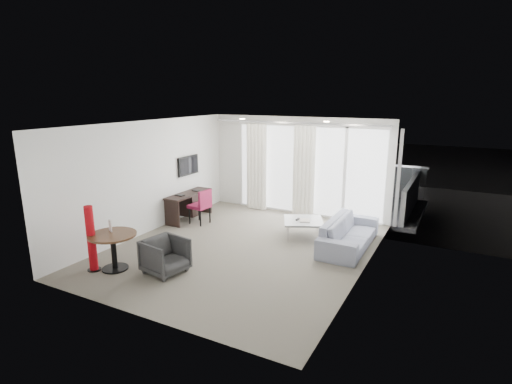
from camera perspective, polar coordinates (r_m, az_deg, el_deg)
The scene contains 28 objects.
floor at distance 8.51m, azimuth -1.90°, elevation -8.08°, with size 5.00×6.00×0.00m, color #666053.
ceiling at distance 7.91m, azimuth -2.05°, elevation 9.67°, with size 5.00×6.00×0.00m, color white.
wall_left at distance 9.57m, azimuth -15.10°, elevation 2.07°, with size 0.00×6.00×2.60m, color silver.
wall_right at distance 7.24m, azimuth 15.49°, elevation -1.67°, with size 0.00×6.00×2.60m, color silver.
wall_front at distance 5.80m, azimuth -16.85°, elevation -5.62°, with size 5.00×0.00×2.60m, color silver.
window_panel at distance 10.67m, azimuth 7.42°, elevation 3.06°, with size 4.00×0.02×2.38m, color white, non-canonical shape.
window_frame at distance 10.65m, azimuth 7.39°, elevation 3.04°, with size 4.10×0.06×2.44m, color white, non-canonical shape.
curtain_left at distance 11.10m, azimuth 0.07°, elevation 3.59°, with size 0.60×0.20×2.38m, color white, non-canonical shape.
curtain_right at distance 10.53m, azimuth 6.85°, elevation 2.94°, with size 0.60×0.20×2.38m, color white, non-canonical shape.
curtain_track at distance 10.46m, azimuth 5.75°, elevation 9.80°, with size 4.80×0.04×0.04m, color #B2B2B7, non-canonical shape.
downlight_a at distance 9.75m, azimuth -1.98°, elevation 10.40°, with size 0.12×0.12×0.02m, color #FFE0B2.
downlight_b at distance 8.90m, azimuth 10.03°, elevation 9.87°, with size 0.12×0.12×0.02m, color #FFE0B2.
desk at distance 10.49m, azimuth -9.54°, elevation -2.00°, with size 0.46×1.47×0.69m, color black, non-canonical shape.
tv at distance 10.62m, azimuth -9.66°, elevation 3.76°, with size 0.05×0.80×0.50m, color black, non-canonical shape.
desk_chair at distance 10.08m, azimuth -8.09°, elevation -2.05°, with size 0.48×0.45×0.88m, color maroon, non-canonical shape.
round_table at distance 7.89m, azimuth -19.64°, elevation -8.03°, with size 0.86×0.86×0.69m, color #422817, non-canonical shape.
menu_card at distance 7.91m, azimuth -20.06°, elevation -5.11°, with size 0.12×0.02×0.22m, color white, non-canonical shape.
red_lamp at distance 7.89m, azimuth -22.48°, elevation -6.19°, with size 0.25×0.25×1.23m, color #A30910.
tub_armchair at distance 7.49m, azimuth -12.83°, elevation -8.89°, with size 0.69×0.71×0.65m, color #2B2B2C.
coffee_table at distance 9.21m, azimuth 6.76°, elevation -5.13°, with size 0.86×0.86×0.39m, color gray, non-canonical shape.
remote at distance 9.17m, azimuth 5.96°, elevation -4.11°, with size 0.05×0.17×0.02m, color black, non-canonical shape.
magazine at distance 9.11m, azimuth 6.97°, elevation -4.25°, with size 0.24×0.31×0.02m, color gray, non-canonical shape.
sofa at distance 8.72m, azimuth 13.16°, elevation -5.73°, with size 2.11×0.82×0.61m, color gray.
terrace_slab at distance 12.35m, azimuth 9.70°, elevation -1.55°, with size 5.60×3.00×0.12m, color #4D4D50.
rattan_chair_a at distance 11.65m, azimuth 11.92°, elevation 0.06°, with size 0.63×0.63×0.92m, color brown, non-canonical shape.
rattan_chair_b at distance 11.60m, azimuth 15.58°, elevation -0.59°, with size 0.53×0.53×0.77m, color brown, non-canonical shape.
rattan_table at distance 12.23m, azimuth 13.82°, elevation -0.45°, with size 0.48×0.48×0.48m, color brown, non-canonical shape.
balustrade at distance 13.57m, azimuth 11.72°, elevation 2.19°, with size 5.50×0.06×1.05m, color #B2B2B7, non-canonical shape.
Camera 1 is at (3.91, -6.85, 3.17)m, focal length 28.00 mm.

